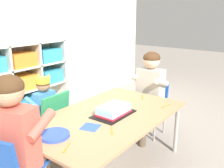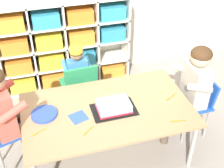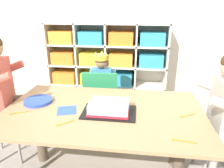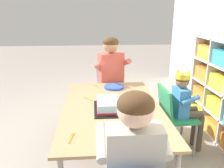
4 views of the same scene
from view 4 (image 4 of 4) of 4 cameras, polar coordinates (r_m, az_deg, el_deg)
name	(u,v)px [view 4 (image 4 of 4)]	position (r m, az deg, el deg)	size (l,w,h in m)	color
ground	(112,159)	(2.41, -0.02, -17.82)	(16.00, 16.00, 0.00)	gray
activity_table	(112,111)	(2.15, -0.02, -6.55)	(1.49, 0.88, 0.55)	#A37F56
classroom_chair_blue	(173,113)	(2.44, 14.59, -6.89)	(0.39, 0.35, 0.68)	#238451
child_with_crown	(185,101)	(2.43, 17.30, -3.98)	(0.30, 0.31, 0.85)	#3D7FBC
classroom_chair_adult_side	(110,85)	(3.03, -0.60, -0.26)	(0.39, 0.37, 0.75)	#1E4CA8
adult_helper_seated	(113,71)	(2.87, 0.16, 3.16)	(0.47, 0.46, 1.09)	#D15647
guest_at_table_side	(132,153)	(1.39, 4.94, -16.47)	(0.44, 0.41, 1.01)	#B2ADA3
birthday_cake_on_tray	(108,105)	(2.07, -0.89, -5.20)	(0.39, 0.25, 0.12)	black
paper_plate_stack	(114,87)	(2.65, 0.47, -0.72)	(0.22, 0.22, 0.02)	blue
paper_napkin_square	(106,97)	(2.38, -1.56, -3.07)	(0.14, 0.14, 0.00)	#3356B7
fork_near_cake_tray	(87,98)	(2.34, -6.00, -3.52)	(0.11, 0.09, 0.00)	orange
fork_scattered_mid_table	(71,137)	(1.67, -9.83, -12.67)	(0.14, 0.03, 0.00)	orange
fork_by_napkin	(97,86)	(2.70, -3.77, -0.59)	(0.13, 0.07, 0.00)	orange
fork_beside_plate_stack	(117,142)	(1.60, 1.34, -13.92)	(0.12, 0.08, 0.00)	orange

